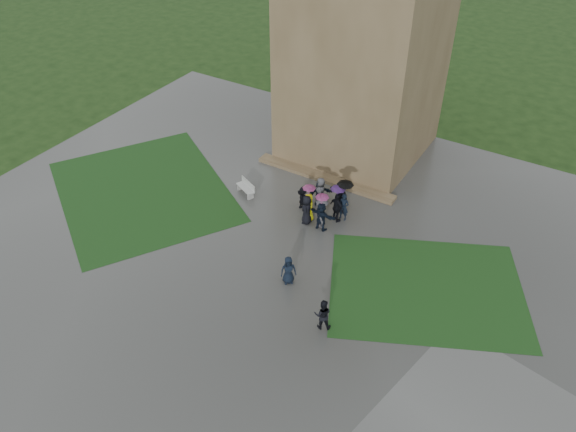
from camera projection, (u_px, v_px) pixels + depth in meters
The scene contains 10 objects.
ground at pixel (218, 286), 26.63m from camera, with size 120.00×120.00×0.00m, color black.
plaza at pixel (242, 262), 27.97m from camera, with size 34.00×34.00×0.02m, color #373734.
lawn_inset_left at pixel (143, 191), 32.81m from camera, with size 11.00×9.00×0.01m, color black.
lawn_inset_right at pixel (426, 288), 26.49m from camera, with size 9.00×7.00×0.01m, color black.
tower at pixel (368, 8), 31.25m from camera, with size 8.00×8.00×18.00m, color brown.
tower_plinth at pixel (325, 178), 33.71m from camera, with size 9.00×0.80×0.22m, color brown.
bench at pixel (246, 188), 32.33m from camera, with size 1.48×1.01×0.83m.
visitor_cluster at pixel (324, 202), 30.27m from camera, with size 3.47×3.31×2.51m.
pedestrian_mid at pixel (288, 270), 26.38m from camera, with size 0.74×0.51×1.52m, color black.
pedestrian_near at pixel (323, 314), 24.14m from camera, with size 0.77×0.44×1.57m, color black.
Camera 1 is at (12.73, -14.52, 18.93)m, focal length 35.00 mm.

